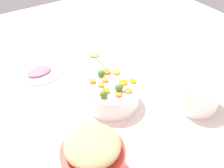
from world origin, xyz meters
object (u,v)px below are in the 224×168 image
Objects in this scene: wooden_spoon at (97,58)px; ham_plate at (41,71)px; metal_pot at (94,161)px; casserole_dish at (197,95)px; serving_bowl_carrots at (112,94)px.

ham_plate is at bearing 170.05° from wooden_spoon.
metal_pot is 0.65m from ham_plate.
casserole_dish reaches higher than ham_plate.
metal_pot is at bearing -95.39° from ham_plate.
metal_pot is at bearing -132.95° from serving_bowl_carrots.
wooden_spoon is at bearing 107.81° from casserole_dish.
casserole_dish reaches higher than wooden_spoon.
wooden_spoon is (0.12, 0.34, -0.04)m from serving_bowl_carrots.
wooden_spoon is 1.72× the size of casserole_dish.
serving_bowl_carrots is at bearing 47.05° from metal_pot.
metal_pot is 1.15× the size of casserole_dish.
ham_plate is at bearing 128.39° from casserole_dish.
casserole_dish reaches higher than metal_pot.
metal_pot reaches higher than serving_bowl_carrots.
serving_bowl_carrots is 1.28× the size of casserole_dish.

